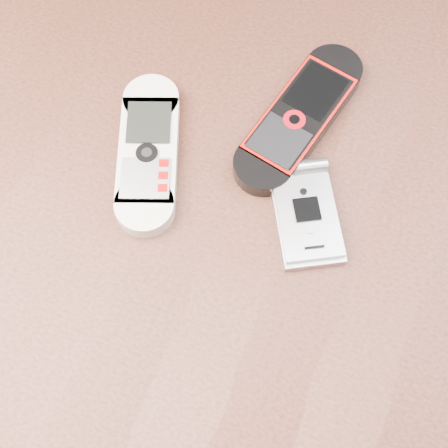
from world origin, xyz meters
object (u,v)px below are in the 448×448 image
at_px(nokia_white, 148,152).
at_px(motorola_razr, 306,216).
at_px(nokia_black_red, 299,117).
at_px(table, 219,271).

relative_size(nokia_white, motorola_razr, 1.55).
distance_m(nokia_white, motorola_razr, 0.14).
relative_size(nokia_black_red, motorola_razr, 1.73).
bearing_deg(motorola_razr, table, 177.96).
height_order(nokia_white, motorola_razr, nokia_white).
relative_size(nokia_white, nokia_black_red, 0.90).
height_order(nokia_white, nokia_black_red, same).
bearing_deg(nokia_black_red, motorola_razr, -55.10).
distance_m(nokia_black_red, motorola_razr, 0.09).
height_order(nokia_black_red, motorola_razr, nokia_black_red).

